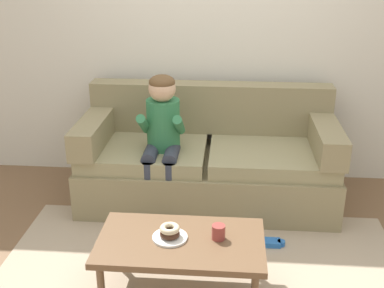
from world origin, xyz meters
TOP-DOWN VIEW (x-y plane):
  - ground at (0.00, 0.00)m, footprint 10.00×10.00m
  - wall_back at (0.00, 1.40)m, footprint 8.00×0.10m
  - area_rug at (0.00, -0.25)m, footprint 2.68×1.67m
  - couch at (-0.01, 0.85)m, footprint 2.05×0.90m
  - coffee_table at (-0.11, -0.41)m, footprint 0.99×0.57m
  - person_child at (-0.36, 0.64)m, footprint 0.34×0.58m
  - plate at (-0.17, -0.40)m, footprint 0.21×0.21m
  - donut at (-0.17, -0.40)m, footprint 0.13×0.13m
  - donut_second at (-0.17, -0.40)m, footprint 0.12×0.12m
  - mug at (0.11, -0.38)m, footprint 0.08×0.08m
  - toy_controller at (0.46, 0.15)m, footprint 0.23×0.09m

SIDE VIEW (x-z plane):
  - ground at x=0.00m, z-range 0.00..0.00m
  - area_rug at x=0.00m, z-range 0.00..0.01m
  - toy_controller at x=0.46m, z-range 0.00..0.05m
  - couch at x=-0.01m, z-range -0.12..0.80m
  - coffee_table at x=-0.11m, z-range 0.15..0.54m
  - plate at x=-0.17m, z-range 0.39..0.40m
  - donut at x=-0.17m, z-range 0.40..0.44m
  - mug at x=0.11m, z-range 0.39..0.48m
  - donut_second at x=-0.17m, z-range 0.44..0.47m
  - person_child at x=-0.36m, z-range 0.12..1.22m
  - wall_back at x=0.00m, z-range 0.00..2.80m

